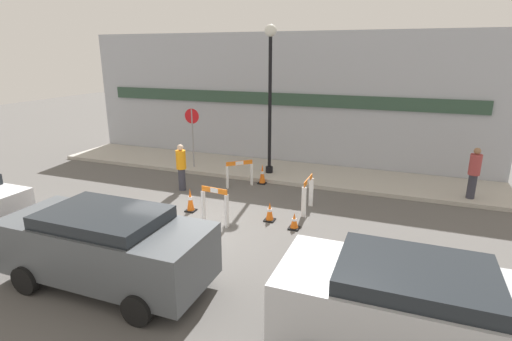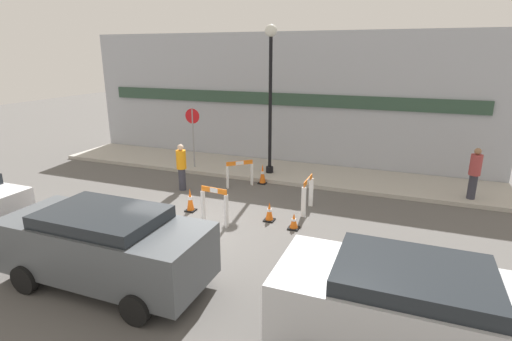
{
  "view_description": "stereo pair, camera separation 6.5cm",
  "coord_description": "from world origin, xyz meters",
  "px_view_note": "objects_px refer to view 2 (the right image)",
  "views": [
    {
      "loc": [
        5.4,
        -8.83,
        4.71
      ],
      "look_at": [
        0.92,
        2.76,
        1.0
      ],
      "focal_mm": 28.0,
      "sensor_mm": 36.0,
      "label": 1
    },
    {
      "loc": [
        5.46,
        -8.81,
        4.71
      ],
      "look_at": [
        0.92,
        2.76,
        1.0
      ],
      "focal_mm": 28.0,
      "sensor_mm": 36.0,
      "label": 2
    }
  ],
  "objects_px": {
    "stop_sign": "(193,128)",
    "parked_car_2": "(410,308)",
    "streetlamp_post": "(270,81)",
    "person_pedestrian": "(475,172)",
    "parked_car_1": "(105,243)",
    "person_worker": "(181,166)"
  },
  "relations": [
    {
      "from": "stop_sign",
      "to": "parked_car_2",
      "type": "distance_m",
      "value": 11.74
    },
    {
      "from": "streetlamp_post",
      "to": "parked_car_2",
      "type": "xyz_separation_m",
      "value": [
        5.28,
        -8.44,
        -2.74
      ]
    },
    {
      "from": "streetlamp_post",
      "to": "person_pedestrian",
      "type": "distance_m",
      "value": 7.53
    },
    {
      "from": "parked_car_1",
      "to": "person_worker",
      "type": "bearing_deg",
      "value": 106.77
    },
    {
      "from": "streetlamp_post",
      "to": "person_pedestrian",
      "type": "bearing_deg",
      "value": -2.96
    },
    {
      "from": "streetlamp_post",
      "to": "parked_car_1",
      "type": "relative_size",
      "value": 1.26
    },
    {
      "from": "person_worker",
      "to": "person_pedestrian",
      "type": "distance_m",
      "value": 9.65
    },
    {
      "from": "stop_sign",
      "to": "parked_car_1",
      "type": "distance_m",
      "value": 8.55
    },
    {
      "from": "stop_sign",
      "to": "person_worker",
      "type": "height_order",
      "value": "stop_sign"
    },
    {
      "from": "streetlamp_post",
      "to": "parked_car_2",
      "type": "height_order",
      "value": "streetlamp_post"
    },
    {
      "from": "streetlamp_post",
      "to": "person_worker",
      "type": "xyz_separation_m",
      "value": [
        -2.32,
        -2.69,
        -2.78
      ]
    },
    {
      "from": "stop_sign",
      "to": "person_pedestrian",
      "type": "distance_m",
      "value": 10.25
    },
    {
      "from": "person_pedestrian",
      "to": "parked_car_1",
      "type": "bearing_deg",
      "value": 51.62
    },
    {
      "from": "parked_car_1",
      "to": "person_pedestrian",
      "type": "bearing_deg",
      "value": 46.61
    },
    {
      "from": "stop_sign",
      "to": "person_pedestrian",
      "type": "bearing_deg",
      "value": 174.52
    },
    {
      "from": "parked_car_1",
      "to": "streetlamp_post",
      "type": "bearing_deg",
      "value": 86.01
    },
    {
      "from": "person_pedestrian",
      "to": "parked_car_1",
      "type": "relative_size",
      "value": 0.38
    },
    {
      "from": "person_worker",
      "to": "parked_car_1",
      "type": "distance_m",
      "value": 6.01
    },
    {
      "from": "parked_car_2",
      "to": "streetlamp_post",
      "type": "bearing_deg",
      "value": 122.01
    },
    {
      "from": "stop_sign",
      "to": "parked_car_1",
      "type": "height_order",
      "value": "stop_sign"
    },
    {
      "from": "person_pedestrian",
      "to": "parked_car_2",
      "type": "bearing_deg",
      "value": 82.64
    },
    {
      "from": "stop_sign",
      "to": "person_pedestrian",
      "type": "xyz_separation_m",
      "value": [
        10.23,
        -0.03,
        -0.7
      ]
    }
  ]
}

